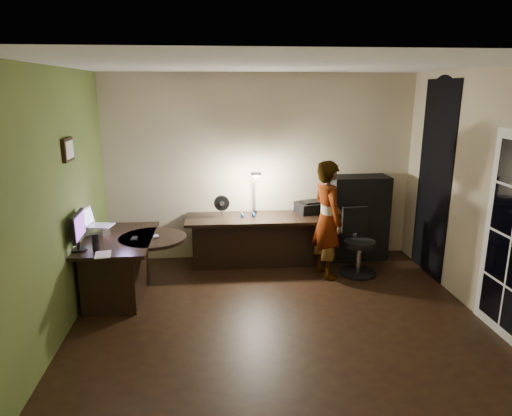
{
  "coord_description": "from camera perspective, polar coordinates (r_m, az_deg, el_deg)",
  "views": [
    {
      "loc": [
        -0.67,
        -4.56,
        2.48
      ],
      "look_at": [
        -0.15,
        1.05,
        1.0
      ],
      "focal_mm": 32.0,
      "sensor_mm": 36.0,
      "label": 1
    }
  ],
  "objects": [
    {
      "name": "laptop",
      "position": [
        5.83,
        -19.01,
        -1.12
      ],
      "size": [
        0.38,
        0.36,
        0.22
      ],
      "primitive_type": "cube",
      "rotation": [
        0.0,
        0.0,
        -0.22
      ],
      "color": "silver",
      "rests_on": "laptop_stand"
    },
    {
      "name": "mouse",
      "position": [
        5.58,
        -12.4,
        -3.44
      ],
      "size": [
        0.1,
        0.11,
        0.04
      ],
      "primitive_type": "ellipsoid",
      "rotation": [
        0.0,
        0.0,
        -0.43
      ],
      "color": "silver",
      "rests_on": "desk_left"
    },
    {
      "name": "headphones",
      "position": [
        6.47,
        -1.04,
        -0.83
      ],
      "size": [
        0.22,
        0.13,
        0.1
      ],
      "primitive_type": "cube",
      "rotation": [
        0.0,
        0.0,
        0.23
      ],
      "color": "#0D4592",
      "rests_on": "desk_right"
    },
    {
      "name": "notepad",
      "position": [
        5.16,
        -18.59,
        -5.55
      ],
      "size": [
        0.19,
        0.25,
        0.01
      ],
      "primitive_type": "cube",
      "rotation": [
        0.0,
        0.0,
        0.16
      ],
      "color": "silver",
      "rests_on": "desk_left"
    },
    {
      "name": "desk_right",
      "position": [
        6.57,
        -0.36,
        -4.14
      ],
      "size": [
        1.91,
        0.69,
        0.71
      ],
      "primitive_type": "cube",
      "rotation": [
        0.0,
        0.0,
        -0.01
      ],
      "color": "black",
      "rests_on": "floor"
    },
    {
      "name": "wall_left",
      "position": [
        4.96,
        -23.78,
        0.26
      ],
      "size": [
        0.01,
        4.0,
        2.7
      ],
      "primitive_type": "cube",
      "color": "#BCAC8B",
      "rests_on": "floor"
    },
    {
      "name": "laptop_stand",
      "position": [
        5.88,
        -19.25,
        -2.66
      ],
      "size": [
        0.29,
        0.26,
        0.1
      ],
      "primitive_type": "cube",
      "rotation": [
        0.0,
        0.0,
        -0.22
      ],
      "color": "silver",
      "rests_on": "desk_left"
    },
    {
      "name": "printer",
      "position": [
        6.73,
        6.9,
        0.08
      ],
      "size": [
        0.49,
        0.43,
        0.19
      ],
      "primitive_type": "cube",
      "rotation": [
        0.0,
        0.0,
        0.28
      ],
      "color": "black",
      "rests_on": "desk_right"
    },
    {
      "name": "office_chair",
      "position": [
        6.36,
        12.83,
        -4.27
      ],
      "size": [
        0.56,
        0.56,
        0.9
      ],
      "primitive_type": "cube",
      "rotation": [
        0.0,
        0.0,
        0.11
      ],
      "color": "black",
      "rests_on": "floor"
    },
    {
      "name": "wall_front",
      "position": [
        2.87,
        8.72,
        -8.67
      ],
      "size": [
        4.5,
        0.01,
        2.7
      ],
      "primitive_type": "cube",
      "color": "#BCAC8B",
      "rests_on": "floor"
    },
    {
      "name": "desk_left",
      "position": [
        5.82,
        -16.54,
        -7.11
      ],
      "size": [
        0.81,
        1.31,
        0.75
      ],
      "primitive_type": "cube",
      "rotation": [
        0.0,
        0.0,
        -0.0
      ],
      "color": "black",
      "rests_on": "floor"
    },
    {
      "name": "desk_fan",
      "position": [
        6.43,
        -4.3,
        0.13
      ],
      "size": [
        0.23,
        0.14,
        0.34
      ],
      "primitive_type": "cube",
      "rotation": [
        0.0,
        0.0,
        0.1
      ],
      "color": "black",
      "rests_on": "desk_right"
    },
    {
      "name": "floor",
      "position": [
        5.24,
        2.77,
        -13.64
      ],
      "size": [
        4.5,
        4.0,
        0.01
      ],
      "primitive_type": "cube",
      "color": "black",
      "rests_on": "ground"
    },
    {
      "name": "framed_picture",
      "position": [
        5.28,
        -22.49,
        6.76
      ],
      "size": [
        0.04,
        0.3,
        0.25
      ],
      "primitive_type": "cube",
      "color": "black",
      "rests_on": "wall_left"
    },
    {
      "name": "green_wall_overlay",
      "position": [
        4.95,
        -23.62,
        0.27
      ],
      "size": [
        0.0,
        4.0,
        2.7
      ],
      "primitive_type": "cube",
      "color": "#50642B",
      "rests_on": "floor"
    },
    {
      "name": "ceiling",
      "position": [
        4.61,
        3.21,
        17.49
      ],
      "size": [
        4.5,
        4.0,
        0.01
      ],
      "primitive_type": "cube",
      "color": "silver",
      "rests_on": "floor"
    },
    {
      "name": "wall_back",
      "position": [
        6.69,
        0.53,
        5.01
      ],
      "size": [
        4.5,
        0.01,
        2.7
      ],
      "primitive_type": "cube",
      "color": "#BCAC8B",
      "rests_on": "floor"
    },
    {
      "name": "monitor",
      "position": [
        5.37,
        -21.41,
        -3.36
      ],
      "size": [
        0.11,
        0.47,
        0.31
      ],
      "primitive_type": "cube",
      "rotation": [
        0.0,
        0.0,
        0.05
      ],
      "color": "black",
      "rests_on": "desk_left"
    },
    {
      "name": "desk_lamp",
      "position": [
        6.57,
        -0.18,
        2.18
      ],
      "size": [
        0.19,
        0.33,
        0.71
      ],
      "primitive_type": "cube",
      "rotation": [
        0.0,
        0.0,
        -0.04
      ],
      "color": "black",
      "rests_on": "desk_right"
    },
    {
      "name": "wall_right",
      "position": [
        5.53,
        26.77,
        1.33
      ],
      "size": [
        0.01,
        4.0,
        2.7
      ],
      "primitive_type": "cube",
      "color": "#BCAC8B",
      "rests_on": "floor"
    },
    {
      "name": "arched_doorway",
      "position": [
        6.51,
        21.38,
        3.27
      ],
      "size": [
        0.01,
        0.9,
        2.6
      ],
      "primitive_type": "cube",
      "color": "black",
      "rests_on": "floor"
    },
    {
      "name": "person",
      "position": [
        6.13,
        8.93,
        -1.44
      ],
      "size": [
        0.5,
        0.64,
        1.58
      ],
      "primitive_type": "imported",
      "rotation": [
        0.0,
        0.0,
        1.82
      ],
      "color": "#D8A88C",
      "rests_on": "floor"
    },
    {
      "name": "speaker",
      "position": [
        5.27,
        -19.41,
        -4.1
      ],
      "size": [
        0.1,
        0.1,
        0.2
      ],
      "primitive_type": "cylinder",
      "rotation": [
        0.0,
        0.0,
        -0.34
      ],
      "color": "black",
      "rests_on": "desk_left"
    },
    {
      "name": "phone",
      "position": [
        5.61,
        -14.98,
        -3.66
      ],
      "size": [
        0.07,
        0.13,
        0.01
      ],
      "primitive_type": "cube",
      "rotation": [
        0.0,
        0.0,
        -0.01
      ],
      "color": "black",
      "rests_on": "desk_left"
    },
    {
      "name": "cabinet",
      "position": [
        6.93,
        12.65,
        -1.17
      ],
      "size": [
        0.84,
        0.44,
        1.25
      ],
      "primitive_type": "cube",
      "rotation": [
        0.0,
        0.0,
        0.03
      ],
      "color": "black",
      "rests_on": "floor"
    },
    {
      "name": "pen",
      "position": [
        5.58,
        -14.89,
        -3.76
      ],
      "size": [
        0.08,
        0.12,
        0.01
      ],
      "primitive_type": "cube",
      "rotation": [
        0.0,
        0.0,
        0.59
      ],
      "color": "black",
      "rests_on": "desk_left"
    },
    {
      "name": "french_door",
      "position": [
        5.15,
        29.37,
        -3.36
      ],
      "size": [
        0.02,
        0.92,
        2.1
      ],
      "primitive_type": "cube",
      "color": "white",
      "rests_on": "floor"
    }
  ]
}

